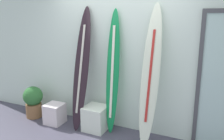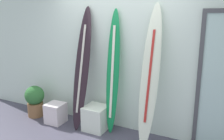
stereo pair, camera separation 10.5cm
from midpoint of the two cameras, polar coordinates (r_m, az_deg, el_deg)
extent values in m
cube|color=silver|center=(4.13, 1.41, 4.73)|extent=(7.20, 0.20, 2.80)
ellipsoid|color=black|center=(4.14, -8.20, 0.21)|extent=(0.32, 0.53, 2.17)
cube|color=beige|center=(4.11, -8.44, 0.21)|extent=(0.06, 0.34, 1.52)
ellipsoid|color=#138345|center=(3.95, -0.58, -0.62)|extent=(0.24, 0.30, 2.13)
cube|color=white|center=(3.93, -0.74, -0.66)|extent=(0.05, 0.19, 1.57)
cone|color=black|center=(4.20, -0.95, -12.49)|extent=(0.07, 0.08, 0.11)
ellipsoid|color=silver|center=(3.62, 8.53, -1.46)|extent=(0.29, 0.52, 2.20)
cube|color=#B02522|center=(3.59, 8.42, -1.47)|extent=(0.04, 0.31, 1.39)
cone|color=black|center=(3.81, 7.34, -15.35)|extent=(0.07, 0.09, 0.11)
cube|color=white|center=(4.64, -14.46, -10.30)|extent=(0.33, 0.33, 0.38)
cube|color=white|center=(4.27, -4.68, -11.63)|extent=(0.39, 0.39, 0.44)
cube|color=#47474C|center=(3.77, 19.63, -2.78)|extent=(0.06, 0.06, 2.04)
cylinder|color=brown|center=(5.06, -19.07, -9.25)|extent=(0.31, 0.31, 0.28)
sphere|color=#306B33|center=(4.95, -19.34, -6.00)|extent=(0.39, 0.39, 0.39)
camera|label=1|loc=(0.05, -90.78, -0.18)|focal=37.43mm
camera|label=2|loc=(0.05, 89.22, 0.18)|focal=37.43mm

